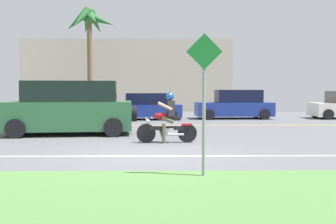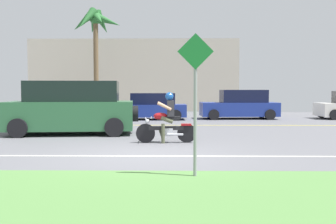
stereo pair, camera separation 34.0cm
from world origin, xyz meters
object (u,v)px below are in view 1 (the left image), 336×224
object	(u,v)px
suv_nearby	(70,109)
street_sign	(204,91)
parked_car_1	(145,107)
motorcyclist	(167,121)
parked_car_0	(52,105)
palm_tree_0	(89,26)
parked_car_2	(235,105)

from	to	relation	value
suv_nearby	street_sign	bearing A→B (deg)	-59.98
parked_car_1	suv_nearby	bearing A→B (deg)	-108.78
parked_car_1	street_sign	world-z (taller)	street_sign
motorcyclist	parked_car_0	world-z (taller)	motorcyclist
motorcyclist	parked_car_0	bearing A→B (deg)	120.32
suv_nearby	palm_tree_0	bearing A→B (deg)	97.48
motorcyclist	street_sign	bearing A→B (deg)	-82.92
palm_tree_0	parked_car_0	bearing A→B (deg)	-122.87
parked_car_2	parked_car_1	bearing A→B (deg)	-173.32
motorcyclist	palm_tree_0	xyz separation A→B (m)	(-4.97, 14.16, 5.15)
suv_nearby	palm_tree_0	size ratio (longest dim) A/B	0.67
parked_car_2	motorcyclist	bearing A→B (deg)	-111.67
suv_nearby	street_sign	distance (m)	7.98
motorcyclist	street_sign	xyz separation A→B (m)	(0.58, -4.67, 0.91)
motorcyclist	palm_tree_0	world-z (taller)	palm_tree_0
parked_car_0	parked_car_2	bearing A→B (deg)	-9.80
palm_tree_0	street_sign	size ratio (longest dim) A/B	2.75
parked_car_1	parked_car_2	distance (m)	4.93
parked_car_1	street_sign	bearing A→B (deg)	-83.17
parked_car_0	parked_car_1	size ratio (longest dim) A/B	1.09
parked_car_1	parked_car_2	xyz separation A→B (m)	(4.90, 0.57, 0.07)
motorcyclist	parked_car_1	xyz separation A→B (m)	(-1.06, 9.07, 0.03)
parked_car_1	palm_tree_0	xyz separation A→B (m)	(-3.90, 5.09, 5.13)
parked_car_1	parked_car_2	size ratio (longest dim) A/B	0.96
parked_car_0	street_sign	distance (m)	17.73
motorcyclist	suv_nearby	bearing A→B (deg)	146.92
parked_car_1	palm_tree_0	distance (m)	8.21
suv_nearby	motorcyclist	bearing A→B (deg)	-33.08
parked_car_2	street_sign	world-z (taller)	street_sign
suv_nearby	parked_car_0	distance (m)	9.83
motorcyclist	parked_car_1	distance (m)	9.14
motorcyclist	parked_car_2	world-z (taller)	parked_car_2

